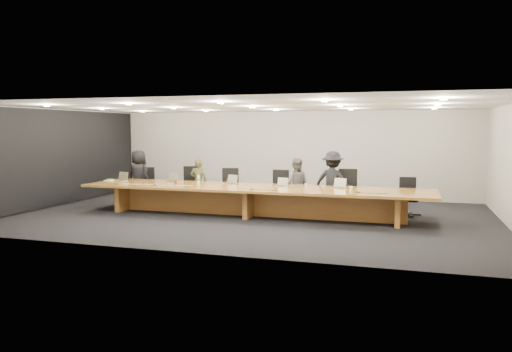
{
  "coord_description": "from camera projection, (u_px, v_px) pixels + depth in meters",
  "views": [
    {
      "loc": [
        3.86,
        -12.06,
        2.22
      ],
      "look_at": [
        0.0,
        0.3,
        1.0
      ],
      "focal_mm": 35.0,
      "sensor_mm": 36.0,
      "label": 1
    }
  ],
  "objects": [
    {
      "name": "laptop_c",
      "position": [
        229.0,
        179.0,
        13.32
      ],
      "size": [
        0.39,
        0.34,
        0.26
      ],
      "primitive_type": null,
      "rotation": [
        0.0,
        0.0,
        -0.37
      ],
      "color": "#C1B493",
      "rests_on": "conference_table"
    },
    {
      "name": "chair_mid_left",
      "position": [
        229.0,
        187.0,
        14.19
      ],
      "size": [
        0.68,
        0.68,
        1.13
      ],
      "primitive_type": null,
      "rotation": [
        0.0,
        0.0,
        0.21
      ],
      "color": "black",
      "rests_on": "ground"
    },
    {
      "name": "laptop_b",
      "position": [
        171.0,
        178.0,
        13.87
      ],
      "size": [
        0.35,
        0.29,
        0.25
      ],
      "primitive_type": null,
      "rotation": [
        0.0,
        0.0,
        -0.19
      ],
      "color": "tan",
      "rests_on": "conference_table"
    },
    {
      "name": "notepad",
      "position": [
        110.0,
        180.0,
        14.23
      ],
      "size": [
        0.34,
        0.3,
        0.02
      ],
      "primitive_type": "cube",
      "rotation": [
        0.0,
        0.0,
        -0.31
      ],
      "color": "silver",
      "rests_on": "conference_table"
    },
    {
      "name": "chair_far_right",
      "position": [
        408.0,
        196.0,
        12.75
      ],
      "size": [
        0.57,
        0.57,
        1.01
      ],
      "primitive_type": null,
      "rotation": [
        0.0,
        0.0,
        0.11
      ],
      "color": "black",
      "rests_on": "ground"
    },
    {
      "name": "conference_table",
      "position": [
        253.0,
        196.0,
        12.77
      ],
      "size": [
        9.0,
        1.8,
        0.75
      ],
      "color": "brown",
      "rests_on": "ground"
    },
    {
      "name": "laptop_a",
      "position": [
        120.0,
        176.0,
        14.2
      ],
      "size": [
        0.37,
        0.3,
        0.26
      ],
      "primitive_type": null,
      "rotation": [
        0.0,
        0.0,
        -0.22
      ],
      "color": "tan",
      "rests_on": "conference_table"
    },
    {
      "name": "chair_mid_right",
      "position": [
        279.0,
        189.0,
        13.89
      ],
      "size": [
        0.59,
        0.59,
        1.1
      ],
      "primitive_type": null,
      "rotation": [
        0.0,
        0.0,
        0.06
      ],
      "color": "black",
      "rests_on": "ground"
    },
    {
      "name": "mic_left",
      "position": [
        155.0,
        185.0,
        13.07
      ],
      "size": [
        0.14,
        0.14,
        0.03
      ],
      "primitive_type": "cone",
      "rotation": [
        0.0,
        0.0,
        -0.41
      ],
      "color": "black",
      "rests_on": "conference_table"
    },
    {
      "name": "lime_gadget",
      "position": [
        110.0,
        180.0,
        14.25
      ],
      "size": [
        0.18,
        0.11,
        0.03
      ],
      "primitive_type": "cube",
      "rotation": [
        0.0,
        0.0,
        -0.03
      ],
      "color": "#58AD2E",
      "rests_on": "notepad"
    },
    {
      "name": "av_box",
      "position": [
        125.0,
        184.0,
        13.36
      ],
      "size": [
        0.22,
        0.2,
        0.03
      ],
      "primitive_type": "cube",
      "rotation": [
        0.0,
        0.0,
        0.42
      ],
      "color": "#ABACB0",
      "rests_on": "conference_table"
    },
    {
      "name": "left_wall_panel",
      "position": [
        58.0,
        158.0,
        14.45
      ],
      "size": [
        0.08,
        7.84,
        2.74
      ],
      "primitive_type": "cube",
      "color": "black",
      "rests_on": "ground"
    },
    {
      "name": "laptop_d",
      "position": [
        281.0,
        182.0,
        12.83
      ],
      "size": [
        0.33,
        0.27,
        0.23
      ],
      "primitive_type": null,
      "rotation": [
        0.0,
        0.0,
        -0.22
      ],
      "color": "#BEB491",
      "rests_on": "conference_table"
    },
    {
      "name": "chair_right",
      "position": [
        348.0,
        191.0,
        13.18
      ],
      "size": [
        0.68,
        0.68,
        1.19
      ],
      "primitive_type": null,
      "rotation": [
        0.0,
        0.0,
        0.13
      ],
      "color": "black",
      "rests_on": "ground"
    },
    {
      "name": "person_b",
      "position": [
        199.0,
        182.0,
        14.5
      ],
      "size": [
        0.54,
        0.39,
        1.36
      ],
      "primitive_type": "imported",
      "rotation": [
        0.0,
        0.0,
        3.27
      ],
      "color": "#39381F",
      "rests_on": "ground"
    },
    {
      "name": "person_d",
      "position": [
        333.0,
        182.0,
        13.4
      ],
      "size": [
        1.14,
        0.77,
        1.63
      ],
      "primitive_type": "imported",
      "rotation": [
        0.0,
        0.0,
        2.97
      ],
      "color": "black",
      "rests_on": "ground"
    },
    {
      "name": "laptop_e",
      "position": [
        338.0,
        183.0,
        12.43
      ],
      "size": [
        0.38,
        0.33,
        0.26
      ],
      "primitive_type": null,
      "rotation": [
        0.0,
        0.0,
        -0.33
      ],
      "color": "#B9A78D",
      "rests_on": "conference_table"
    },
    {
      "name": "chair_left",
      "position": [
        188.0,
        186.0,
        14.56
      ],
      "size": [
        0.6,
        0.6,
        1.15
      ],
      "primitive_type": null,
      "rotation": [
        0.0,
        0.0,
        0.02
      ],
      "color": "black",
      "rests_on": "ground"
    },
    {
      "name": "paper_cup_far",
      "position": [
        351.0,
        188.0,
        12.11
      ],
      "size": [
        0.09,
        0.09,
        0.09
      ],
      "primitive_type": "cone",
      "rotation": [
        0.0,
        0.0,
        -0.27
      ],
      "color": "white",
      "rests_on": "conference_table"
    },
    {
      "name": "mic_center",
      "position": [
        251.0,
        189.0,
        12.17
      ],
      "size": [
        0.12,
        0.12,
        0.03
      ],
      "primitive_type": "cone",
      "rotation": [
        0.0,
        0.0,
        0.19
      ],
      "color": "black",
      "rests_on": "conference_table"
    },
    {
      "name": "person_c",
      "position": [
        296.0,
        184.0,
        13.6
      ],
      "size": [
        0.72,
        0.58,
        1.44
      ],
      "primitive_type": "imported",
      "rotation": [
        0.0,
        0.0,
        3.19
      ],
      "color": "#505052",
      "rests_on": "ground"
    },
    {
      "name": "ground",
      "position": [
        253.0,
        216.0,
        12.81
      ],
      "size": [
        12.0,
        12.0,
        0.0
      ],
      "primitive_type": "plane",
      "color": "black",
      "rests_on": "ground"
    },
    {
      "name": "mic_right",
      "position": [
        358.0,
        192.0,
        11.6
      ],
      "size": [
        0.13,
        0.13,
        0.03
      ],
      "primitive_type": "cone",
      "rotation": [
        0.0,
        0.0,
        -0.27
      ],
      "color": "black",
      "rests_on": "conference_table"
    },
    {
      "name": "paper_cup_near",
      "position": [
        306.0,
        185.0,
        12.71
      ],
      "size": [
        0.09,
        0.09,
        0.08
      ],
      "primitive_type": "cone",
      "rotation": [
        0.0,
        0.0,
        -0.42
      ],
      "color": "silver",
      "rests_on": "conference_table"
    },
    {
      "name": "person_a",
      "position": [
        139.0,
        176.0,
        15.12
      ],
      "size": [
        0.87,
        0.66,
        1.59
      ],
      "primitive_type": "imported",
      "rotation": [
        0.0,
        0.0,
        2.92
      ],
      "color": "black",
      "rests_on": "ground"
    },
    {
      "name": "back_wall",
      "position": [
        289.0,
        154.0,
        16.48
      ],
      "size": [
        12.0,
        0.02,
        2.8
      ],
      "primitive_type": "cube",
      "color": "beige",
      "rests_on": "ground"
    },
    {
      "name": "water_bottle",
      "position": [
        198.0,
        180.0,
        13.44
      ],
      "size": [
        0.08,
        0.08,
        0.23
      ],
      "primitive_type": "cylinder",
      "rotation": [
        0.0,
        0.0,
        -0.12
      ],
      "color": "silver",
      "rests_on": "conference_table"
    },
    {
      "name": "chair_far_left",
      "position": [
        146.0,
        185.0,
        15.17
      ],
      "size": [
        0.7,
        0.7,
        1.08
      ],
      "primitive_type": null,
      "rotation": [
        0.0,
        0.0,
        0.33
      ],
      "color": "black",
      "rests_on": "ground"
    },
    {
      "name": "amber_mug",
      "position": [
        176.0,
        182.0,
        13.31
      ],
      "size": [
        0.09,
        0.09,
        0.11
      ],
      "primitive_type": "cylinder",
      "rotation": [
        0.0,
        0.0,
        0.05
      ],
      "color": "brown",
      "rests_on": "conference_table"
    }
  ]
}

